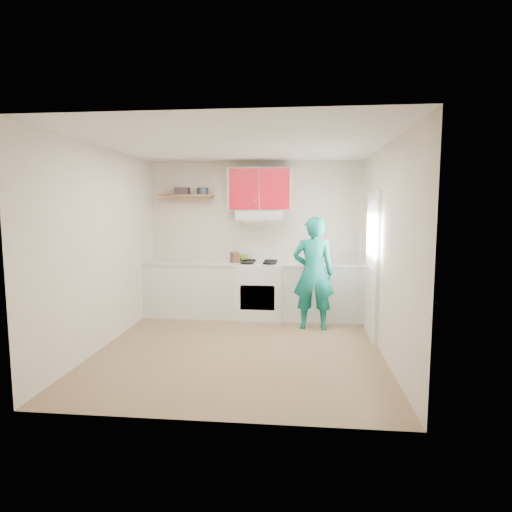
# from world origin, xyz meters

# --- Properties ---
(floor) EXTENTS (3.80, 3.80, 0.00)m
(floor) POSITION_xyz_m (0.00, 0.00, 0.00)
(floor) COLOR brown
(floor) RESTS_ON ground
(ceiling) EXTENTS (3.60, 3.80, 0.04)m
(ceiling) POSITION_xyz_m (0.00, 0.00, 2.60)
(ceiling) COLOR white
(ceiling) RESTS_ON floor
(back_wall) EXTENTS (3.60, 0.04, 2.60)m
(back_wall) POSITION_xyz_m (0.00, 1.90, 1.30)
(back_wall) COLOR beige
(back_wall) RESTS_ON floor
(front_wall) EXTENTS (3.60, 0.04, 2.60)m
(front_wall) POSITION_xyz_m (0.00, -1.90, 1.30)
(front_wall) COLOR beige
(front_wall) RESTS_ON floor
(left_wall) EXTENTS (0.04, 3.80, 2.60)m
(left_wall) POSITION_xyz_m (-1.80, 0.00, 1.30)
(left_wall) COLOR beige
(left_wall) RESTS_ON floor
(right_wall) EXTENTS (0.04, 3.80, 2.60)m
(right_wall) POSITION_xyz_m (1.80, 0.00, 1.30)
(right_wall) COLOR beige
(right_wall) RESTS_ON floor
(door) EXTENTS (0.05, 0.85, 2.05)m
(door) POSITION_xyz_m (1.78, 0.70, 1.02)
(door) COLOR white
(door) RESTS_ON floor
(door_glass) EXTENTS (0.01, 0.55, 0.95)m
(door_glass) POSITION_xyz_m (1.75, 0.70, 1.45)
(door_glass) COLOR white
(door_glass) RESTS_ON door
(counter_left) EXTENTS (1.52, 0.60, 0.90)m
(counter_left) POSITION_xyz_m (-1.04, 1.60, 0.45)
(counter_left) COLOR silver
(counter_left) RESTS_ON floor
(counter_right) EXTENTS (1.32, 0.60, 0.90)m
(counter_right) POSITION_xyz_m (1.14, 1.60, 0.45)
(counter_right) COLOR silver
(counter_right) RESTS_ON floor
(stove) EXTENTS (0.76, 0.65, 0.92)m
(stove) POSITION_xyz_m (0.10, 1.57, 0.46)
(stove) COLOR white
(stove) RESTS_ON floor
(range_hood) EXTENTS (0.76, 0.44, 0.15)m
(range_hood) POSITION_xyz_m (0.10, 1.68, 1.70)
(range_hood) COLOR silver
(range_hood) RESTS_ON back_wall
(upper_cabinets) EXTENTS (1.02, 0.33, 0.70)m
(upper_cabinets) POSITION_xyz_m (0.10, 1.73, 2.12)
(upper_cabinets) COLOR #B20F1E
(upper_cabinets) RESTS_ON back_wall
(shelf) EXTENTS (0.90, 0.30, 0.04)m
(shelf) POSITION_xyz_m (-1.15, 1.75, 2.02)
(shelf) COLOR brown
(shelf) RESTS_ON back_wall
(books) EXTENTS (0.24, 0.17, 0.12)m
(books) POSITION_xyz_m (-1.23, 1.77, 2.10)
(books) COLOR #3A3339
(books) RESTS_ON shelf
(tin) EXTENTS (0.23, 0.23, 0.12)m
(tin) POSITION_xyz_m (-0.88, 1.77, 2.10)
(tin) COLOR #333D4C
(tin) RESTS_ON shelf
(kettle) EXTENTS (0.20, 0.20, 0.14)m
(kettle) POSITION_xyz_m (-0.20, 1.75, 0.99)
(kettle) COLOR olive
(kettle) RESTS_ON stove
(crock) EXTENTS (0.20, 0.20, 0.19)m
(crock) POSITION_xyz_m (-0.30, 1.56, 0.99)
(crock) COLOR #4B2D20
(crock) RESTS_ON counter_left
(cutting_board) EXTENTS (0.38, 0.31, 0.02)m
(cutting_board) POSITION_xyz_m (0.78, 1.51, 0.91)
(cutting_board) COLOR olive
(cutting_board) RESTS_ON counter_right
(silicone_mat) EXTENTS (0.36, 0.33, 0.01)m
(silicone_mat) POSITION_xyz_m (1.45, 1.53, 0.90)
(silicone_mat) COLOR red
(silicone_mat) RESTS_ON counter_right
(person) EXTENTS (0.62, 0.41, 1.69)m
(person) POSITION_xyz_m (0.97, 1.00, 0.85)
(person) COLOR #0D7B6E
(person) RESTS_ON floor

